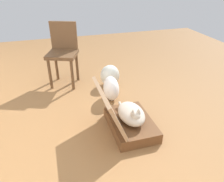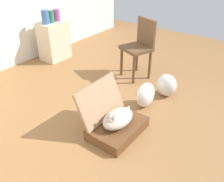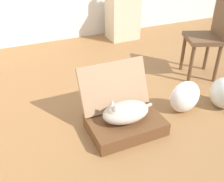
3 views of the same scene
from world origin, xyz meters
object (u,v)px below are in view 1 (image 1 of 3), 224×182
cat (131,114)px  chair (63,51)px  plastic_bag_white (111,89)px  suitcase_base (131,124)px  plastic_bag_clear (110,75)px

cat → chair: chair is taller
plastic_bag_white → chair: size_ratio=0.36×
suitcase_base → plastic_bag_clear: 1.12m
cat → chair: 1.56m
plastic_bag_white → chair: bearing=37.6°
suitcase_base → cat: size_ratio=1.30×
suitcase_base → plastic_bag_white: plastic_bag_white is taller
cat → chair: bearing=22.5°
cat → plastic_bag_clear: cat is taller
suitcase_base → chair: size_ratio=0.71×
plastic_bag_white → suitcase_base: bearing=-177.2°
cat → plastic_bag_white: cat is taller
plastic_bag_white → plastic_bag_clear: 0.43m
plastic_bag_clear → chair: bearing=65.7°
suitcase_base → plastic_bag_white: bearing=2.8°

